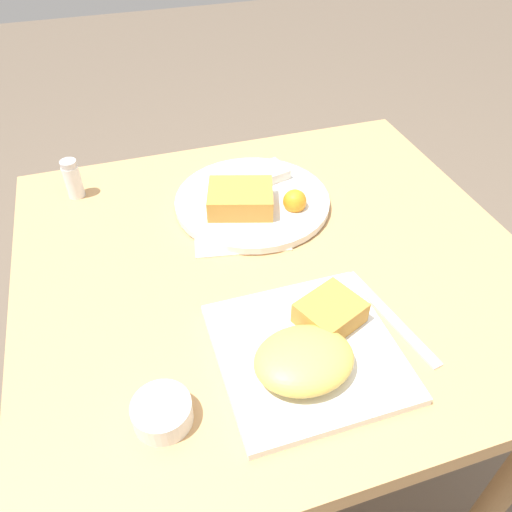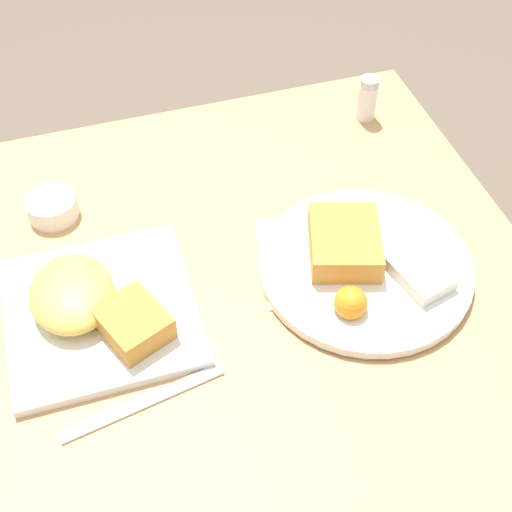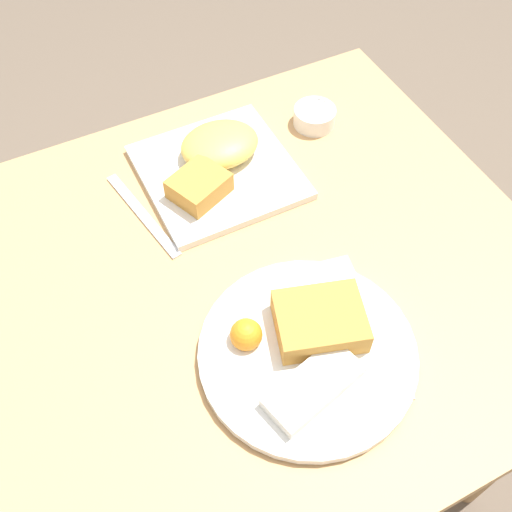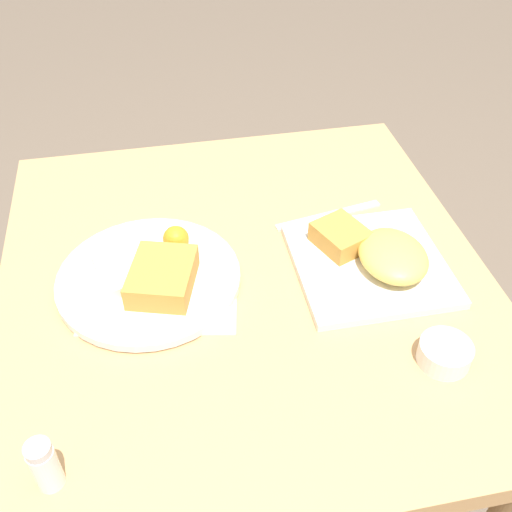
% 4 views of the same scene
% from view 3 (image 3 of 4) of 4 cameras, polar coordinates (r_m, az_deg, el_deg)
% --- Properties ---
extents(ground_plane, '(8.00, 8.00, 0.00)m').
position_cam_3_polar(ground_plane, '(1.53, 0.29, -16.54)').
color(ground_plane, brown).
extents(dining_table, '(0.85, 0.79, 0.71)m').
position_cam_3_polar(dining_table, '(0.97, 0.44, -4.45)').
color(dining_table, tan).
rests_on(dining_table, ground_plane).
extents(menu_card, '(0.21, 0.26, 0.00)m').
position_cam_3_polar(menu_card, '(0.84, 6.38, -7.61)').
color(menu_card, beige).
rests_on(menu_card, dining_table).
extents(plate_square_near, '(0.24, 0.24, 0.06)m').
position_cam_3_polar(plate_square_near, '(1.00, -3.79, 8.81)').
color(plate_square_near, white).
rests_on(plate_square_near, dining_table).
extents(plate_oval_far, '(0.29, 0.29, 0.05)m').
position_cam_3_polar(plate_oval_far, '(0.81, 4.97, -8.63)').
color(plate_oval_far, white).
rests_on(plate_oval_far, menu_card).
extents(sauce_ramekin, '(0.07, 0.07, 0.03)m').
position_cam_3_polar(sauce_ramekin, '(1.10, 5.59, 13.11)').
color(sauce_ramekin, white).
rests_on(sauce_ramekin, dining_table).
extents(butter_knife, '(0.05, 0.21, 0.00)m').
position_cam_3_polar(butter_knife, '(0.97, -10.75, 3.89)').
color(butter_knife, silver).
rests_on(butter_knife, dining_table).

